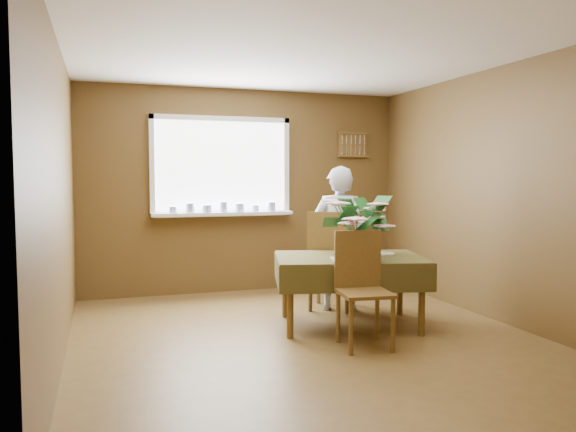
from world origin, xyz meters
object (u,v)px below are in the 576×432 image
object	(u,v)px
dining_table	(350,265)
chair_far	(331,257)
flower_bouquet	(357,221)
chair_near	(362,283)
seated_woman	(339,239)

from	to	relation	value
dining_table	chair_far	distance (m)	0.64
flower_bouquet	chair_near	bearing A→B (deg)	-110.13
dining_table	chair_near	bearing A→B (deg)	-90.01
dining_table	flower_bouquet	distance (m)	0.46
chair_far	flower_bouquet	bearing A→B (deg)	118.87
seated_woman	flower_bouquet	world-z (taller)	seated_woman
chair_near	seated_woman	xyz separation A→B (m)	(0.31, 1.19, 0.24)
chair_near	seated_woman	bearing A→B (deg)	81.88
dining_table	seated_woman	world-z (taller)	seated_woman
chair_near	flower_bouquet	bearing A→B (deg)	76.43
dining_table	flower_bouquet	bearing A→B (deg)	-75.44
dining_table	seated_woman	distance (m)	0.66
chair_far	dining_table	bearing A→B (deg)	117.55
chair_far	seated_woman	xyz separation A→B (m)	(0.09, -0.02, 0.20)
chair_near	flower_bouquet	distance (m)	0.66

